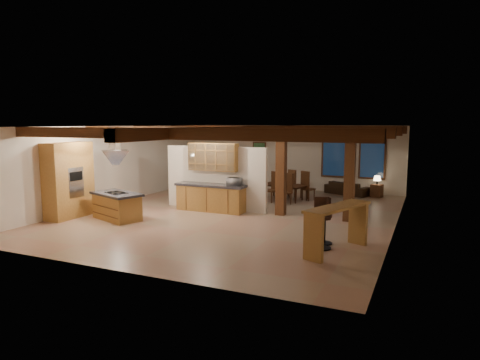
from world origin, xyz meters
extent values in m
plane|color=tan|center=(0.00, 0.00, 0.00)|extent=(12.00, 12.00, 0.00)
plane|color=silver|center=(0.00, 6.00, 1.45)|extent=(10.00, 0.00, 10.00)
plane|color=silver|center=(0.00, -6.00, 1.45)|extent=(10.00, 0.00, 10.00)
plane|color=silver|center=(-5.00, 0.00, 1.45)|extent=(0.00, 12.00, 12.00)
plane|color=silver|center=(5.00, 0.00, 1.45)|extent=(0.00, 12.00, 12.00)
plane|color=#3D2213|center=(0.00, 0.00, 2.90)|extent=(12.00, 12.00, 0.00)
cube|color=#3E1E0F|center=(0.00, -4.00, 2.76)|extent=(10.00, 0.25, 0.28)
cube|color=#3E1E0F|center=(0.00, -1.30, 2.76)|extent=(10.00, 0.25, 0.28)
cube|color=#3E1E0F|center=(0.00, 1.30, 2.76)|extent=(10.00, 0.25, 0.28)
cube|color=#3E1E0F|center=(0.00, 4.00, 2.76)|extent=(10.00, 0.25, 0.28)
cube|color=#3E1E0F|center=(0.00, 0.00, 2.76)|extent=(0.28, 12.00, 0.28)
cube|color=#3E1E0F|center=(1.40, 0.50, 1.45)|extent=(0.30, 0.30, 2.90)
cube|color=#3E1E0F|center=(3.60, 0.50, 1.45)|extent=(0.30, 0.30, 2.90)
cube|color=#3E1E0F|center=(2.50, 0.50, 2.60)|extent=(2.50, 0.28, 0.28)
cube|color=silver|center=(-1.00, 0.50, 1.10)|extent=(3.80, 0.18, 2.20)
cube|color=#B08238|center=(-4.67, -2.60, 1.20)|extent=(0.64, 1.60, 2.40)
cube|color=silver|center=(-4.37, -2.60, 1.15)|extent=(0.06, 0.62, 0.95)
cube|color=black|center=(-4.33, -2.60, 1.35)|extent=(0.01, 0.50, 0.28)
cube|color=#B08238|center=(-1.00, 0.11, 0.43)|extent=(2.40, 0.60, 0.86)
cube|color=black|center=(-1.00, 0.11, 0.90)|extent=(2.50, 0.66, 0.08)
cube|color=#B08238|center=(-1.00, 0.32, 1.85)|extent=(1.80, 0.34, 0.95)
cube|color=silver|center=(-1.00, 0.14, 1.85)|extent=(1.74, 0.02, 0.90)
pyramid|color=silver|center=(-3.08, -2.23, 1.73)|extent=(1.10, 1.10, 0.45)
cube|color=silver|center=(-3.08, -2.23, 2.54)|extent=(0.26, 0.22, 0.73)
cube|color=#3E1E0F|center=(2.00, 5.94, 1.50)|extent=(1.10, 0.05, 1.70)
cube|color=#0D1C31|center=(2.00, 5.91, 1.50)|extent=(0.95, 0.02, 1.55)
cube|color=#3E1E0F|center=(3.60, 5.94, 1.50)|extent=(1.10, 0.05, 1.70)
cube|color=#0D1C31|center=(3.60, 5.91, 1.50)|extent=(0.95, 0.02, 1.55)
cube|color=#3E1E0F|center=(-1.50, 5.94, 1.70)|extent=(0.65, 0.04, 0.85)
cube|color=#255735|center=(-1.50, 5.92, 1.70)|extent=(0.55, 0.01, 0.75)
cylinder|color=silver|center=(-2.60, -2.80, 2.87)|extent=(0.16, 0.16, 0.03)
cylinder|color=silver|center=(-1.00, -0.50, 2.87)|extent=(0.16, 0.16, 0.03)
cylinder|color=silver|center=(-4.00, -2.50, 2.87)|extent=(0.16, 0.16, 0.03)
cube|color=#B08238|center=(-3.08, -2.23, 0.39)|extent=(1.80, 1.32, 0.78)
cube|color=black|center=(-3.08, -2.23, 0.81)|extent=(1.94, 1.45, 0.07)
cube|color=black|center=(-3.08, -2.23, 0.85)|extent=(0.79, 0.65, 0.02)
imported|color=#3B1E0E|center=(0.62, 3.17, 0.31)|extent=(1.94, 1.41, 0.61)
imported|color=black|center=(2.68, 5.50, 0.27)|extent=(1.98, 1.36, 0.54)
imported|color=#B4B4B9|center=(-0.10, 0.11, 1.07)|extent=(0.47, 0.32, 0.26)
cube|color=#B08238|center=(3.92, -2.87, 1.08)|extent=(1.25, 2.16, 0.06)
cube|color=#B08238|center=(3.58, -3.75, 0.53)|extent=(0.48, 0.27, 1.05)
cube|color=#B08238|center=(4.26, -1.98, 0.53)|extent=(0.48, 0.27, 1.05)
cube|color=#3E1E0F|center=(3.90, 5.31, 0.26)|extent=(0.50, 0.50, 0.52)
cylinder|color=black|center=(3.90, 5.31, 0.61)|extent=(0.07, 0.07, 0.17)
cone|color=#F6CE93|center=(3.90, 5.31, 0.78)|extent=(0.31, 0.31, 0.20)
cylinder|color=black|center=(3.55, -2.76, 0.78)|extent=(0.39, 0.39, 0.08)
cube|color=black|center=(3.47, -2.59, 1.02)|extent=(0.35, 0.19, 0.43)
cylinder|color=black|center=(3.55, -2.76, 0.39)|extent=(0.06, 0.06, 0.75)
cylinder|color=black|center=(3.55, -2.76, 0.02)|extent=(0.43, 0.43, 0.03)
cylinder|color=black|center=(3.41, -2.69, 0.76)|extent=(0.38, 0.38, 0.07)
cube|color=black|center=(3.46, -2.51, 1.00)|extent=(0.35, 0.15, 0.42)
cylinder|color=black|center=(3.41, -2.69, 0.38)|extent=(0.06, 0.06, 0.74)
cylinder|color=black|center=(3.41, -2.69, 0.02)|extent=(0.42, 0.42, 0.03)
cylinder|color=black|center=(3.49, -2.31, 0.72)|extent=(0.36, 0.36, 0.07)
cube|color=black|center=(3.43, -2.15, 0.95)|extent=(0.33, 0.16, 0.40)
cylinder|color=black|center=(3.49, -2.31, 0.36)|extent=(0.06, 0.06, 0.70)
cylinder|color=black|center=(3.49, -2.31, 0.02)|extent=(0.40, 0.40, 0.03)
cube|color=#3E1E0F|center=(-0.28, 2.83, 0.44)|extent=(0.54, 0.54, 0.06)
cube|color=#3E1E0F|center=(-0.19, 3.02, 0.80)|extent=(0.39, 0.22, 0.73)
cylinder|color=#3E1E0F|center=(-0.50, 2.75, 0.20)|extent=(0.05, 0.05, 0.41)
cylinder|color=#3E1E0F|center=(-0.20, 2.62, 0.20)|extent=(0.05, 0.05, 0.41)
cylinder|color=#3E1E0F|center=(-0.36, 3.05, 0.20)|extent=(0.05, 0.05, 0.41)
cylinder|color=#3E1E0F|center=(-0.06, 2.92, 0.20)|extent=(0.05, 0.05, 0.41)
cube|color=#3E1E0F|center=(0.29, 4.07, 0.44)|extent=(0.54, 0.54, 0.06)
cube|color=#3E1E0F|center=(0.21, 3.88, 0.80)|extent=(0.39, 0.22, 0.73)
cylinder|color=#3E1E0F|center=(0.51, 4.15, 0.20)|extent=(0.05, 0.05, 0.41)
cylinder|color=#3E1E0F|center=(0.21, 4.29, 0.20)|extent=(0.05, 0.05, 0.41)
cylinder|color=#3E1E0F|center=(0.37, 3.85, 0.20)|extent=(0.05, 0.05, 0.41)
cylinder|color=#3E1E0F|center=(0.07, 3.99, 0.20)|extent=(0.05, 0.05, 0.41)
cube|color=#3E1E0F|center=(0.34, 2.55, 0.44)|extent=(0.54, 0.54, 0.06)
cube|color=#3E1E0F|center=(0.43, 2.73, 0.80)|extent=(0.39, 0.22, 0.73)
cylinder|color=#3E1E0F|center=(0.12, 2.47, 0.20)|extent=(0.05, 0.05, 0.41)
cylinder|color=#3E1E0F|center=(0.42, 2.33, 0.20)|extent=(0.05, 0.05, 0.41)
cylinder|color=#3E1E0F|center=(0.26, 2.77, 0.20)|extent=(0.05, 0.05, 0.41)
cylinder|color=#3E1E0F|center=(0.56, 2.63, 0.20)|extent=(0.05, 0.05, 0.41)
cube|color=#3E1E0F|center=(0.91, 3.78, 0.44)|extent=(0.54, 0.54, 0.06)
cube|color=#3E1E0F|center=(0.82, 3.60, 0.80)|extent=(0.39, 0.22, 0.73)
cylinder|color=#3E1E0F|center=(1.13, 3.87, 0.20)|extent=(0.05, 0.05, 0.41)
cylinder|color=#3E1E0F|center=(0.83, 4.00, 0.20)|extent=(0.05, 0.05, 0.41)
cylinder|color=#3E1E0F|center=(0.99, 3.57, 0.20)|extent=(0.05, 0.05, 0.41)
cylinder|color=#3E1E0F|center=(0.69, 3.70, 0.20)|extent=(0.05, 0.05, 0.41)
cube|color=#3E1E0F|center=(0.96, 2.26, 0.44)|extent=(0.54, 0.54, 0.06)
cube|color=#3E1E0F|center=(1.04, 2.45, 0.80)|extent=(0.39, 0.22, 0.73)
cylinder|color=#3E1E0F|center=(0.74, 2.18, 0.20)|extent=(0.05, 0.05, 0.41)
cylinder|color=#3E1E0F|center=(1.04, 2.05, 0.20)|extent=(0.05, 0.05, 0.41)
cylinder|color=#3E1E0F|center=(0.88, 2.48, 0.20)|extent=(0.05, 0.05, 0.41)
cylinder|color=#3E1E0F|center=(1.18, 2.35, 0.20)|extent=(0.05, 0.05, 0.41)
cube|color=#3E1E0F|center=(1.53, 3.50, 0.44)|extent=(0.54, 0.54, 0.06)
cube|color=#3E1E0F|center=(1.44, 3.31, 0.80)|extent=(0.39, 0.22, 0.73)
cylinder|color=#3E1E0F|center=(1.75, 3.58, 0.20)|extent=(0.05, 0.05, 0.41)
cylinder|color=#3E1E0F|center=(1.45, 3.72, 0.20)|extent=(0.05, 0.05, 0.41)
cylinder|color=#3E1E0F|center=(1.61, 3.28, 0.20)|extent=(0.05, 0.05, 0.41)
cylinder|color=#3E1E0F|center=(1.31, 3.42, 0.20)|extent=(0.05, 0.05, 0.41)
camera|label=1|loc=(5.80, -12.69, 3.02)|focal=32.00mm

